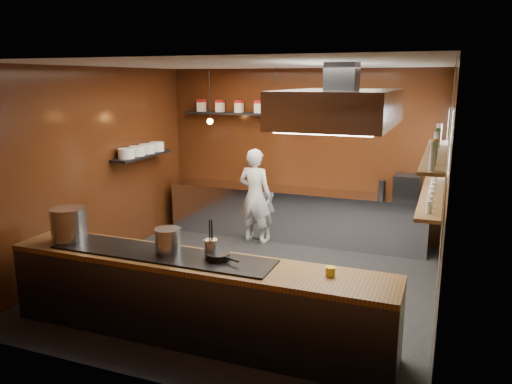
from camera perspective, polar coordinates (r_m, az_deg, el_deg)
The scene contains 26 objects.
floor at distance 7.16m, azimuth -0.84°, elevation -10.39°, with size 5.00×5.00×0.00m, color black.
back_wall at distance 9.04m, azimuth 5.08°, elevation 4.37°, with size 5.00×5.00×0.00m, color #341809.
left_wall at distance 7.98m, azimuth -17.79°, elevation 2.67°, with size 5.00×5.00×0.00m, color #341809.
right_wall at distance 6.24m, azimuth 20.92°, elevation -0.26°, with size 5.00×5.00×0.00m, color #4A452A.
ceiling at distance 6.58m, azimuth -0.93°, elevation 14.38°, with size 5.00×5.00×0.00m, color silver.
window_pane at distance 7.85m, azimuth 20.94°, elevation 5.24°, with size 1.00×1.00×0.00m, color white.
prep_counter at distance 8.95m, azimuth 4.36°, elevation -2.58°, with size 4.60×0.65×0.90m, color silver.
pass_counter at distance 5.65m, azimuth -7.11°, elevation -11.93°, with size 4.40×0.72×0.94m.
tin_shelf at distance 9.13m, azimuth -0.58°, elevation 8.92°, with size 2.60×0.26×0.04m, color black.
plate_shelf at distance 8.67m, azimuth -12.86°, elevation 4.07°, with size 0.30×1.40×0.04m, color black.
bottle_shelf_upper at distance 6.46m, azimuth 19.83°, elevation 4.05°, with size 0.26×2.80×0.04m, color brown.
bottle_shelf_lower at distance 6.55m, azimuth 19.52°, elevation -0.02°, with size 0.26×2.80×0.04m, color brown.
extractor_hood at distance 5.83m, azimuth 9.67°, elevation 9.53°, with size 1.20×2.00×0.72m.
pendant_left at distance 8.73m, azimuth -5.29°, elevation 8.37°, with size 0.10×0.10×0.95m.
pendant_right at distance 8.27m, azimuth 2.26°, elevation 8.17°, with size 0.10×0.10×0.95m.
storage_tins at distance 9.06m, azimuth 0.31°, elevation 9.73°, with size 2.43×0.13×0.22m.
plate_stacks at distance 8.65m, azimuth -12.90°, elevation 4.72°, with size 0.26×1.16×0.16m.
bottles at distance 6.45m, azimuth 19.93°, elevation 5.27°, with size 0.06×2.66×0.24m.
wine_glasses at distance 6.53m, azimuth 19.58°, elevation 0.71°, with size 0.07×2.37×0.13m.
stockpot_large at distance 6.31m, azimuth -20.62°, elevation -3.48°, with size 0.41×0.41×0.40m, color #B2B4B9.
stockpot_small at distance 5.61m, azimuth -10.04°, elevation -5.48°, with size 0.29×0.29×0.27m, color #BABDC2.
utensil_crock at distance 5.44m, azimuth -5.16°, elevation -6.40°, with size 0.15×0.15×0.19m, color silver.
frying_pan at distance 5.37m, azimuth -4.35°, elevation -7.35°, with size 0.43×0.27×0.07m.
butter_jar at distance 5.04m, azimuth 8.50°, elevation -8.95°, with size 0.10×0.10×0.09m, color yellow.
espresso_machine at distance 8.43m, azimuth 16.87°, elevation 0.51°, with size 0.41×0.39×0.41m, color black.
chef at distance 8.67m, azimuth -0.13°, elevation -0.44°, with size 0.61×0.40×1.66m, color silver.
Camera 1 is at (2.47, -6.10, 2.82)m, focal length 35.00 mm.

